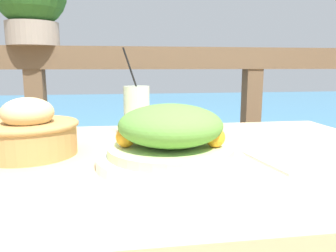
{
  "coord_description": "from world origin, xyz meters",
  "views": [
    {
      "loc": [
        -0.13,
        -0.71,
        0.94
      ],
      "look_at": [
        -0.02,
        0.03,
        0.8
      ],
      "focal_mm": 35.0,
      "sensor_mm": 36.0,
      "label": 1
    }
  ],
  "objects": [
    {
      "name": "fork",
      "position": [
        0.17,
        -0.09,
        0.74
      ],
      "size": [
        0.04,
        0.18,
        0.0
      ],
      "color": "silver",
      "rests_on": "patio_table"
    },
    {
      "name": "bread_basket",
      "position": [
        -0.33,
        0.05,
        0.79
      ],
      "size": [
        0.22,
        0.22,
        0.13
      ],
      "color": "#AD7F47",
      "rests_on": "patio_table"
    },
    {
      "name": "railing_fence",
      "position": [
        0.0,
        0.67,
        0.73
      ],
      "size": [
        2.8,
        0.08,
        1.01
      ],
      "color": "brown",
      "rests_on": "ground_plane"
    },
    {
      "name": "drink_glass",
      "position": [
        -0.08,
        0.2,
        0.81
      ],
      "size": [
        0.07,
        0.07,
        0.25
      ],
      "color": "beige",
      "rests_on": "patio_table"
    },
    {
      "name": "patio_table",
      "position": [
        0.0,
        0.0,
        0.64
      ],
      "size": [
        1.11,
        0.76,
        0.74
      ],
      "color": "tan",
      "rests_on": "ground_plane"
    },
    {
      "name": "sea_backdrop",
      "position": [
        0.0,
        3.17,
        0.22
      ],
      "size": [
        12.0,
        4.0,
        0.45
      ],
      "color": "teal",
      "rests_on": "ground_plane"
    },
    {
      "name": "salad_plate",
      "position": [
        -0.03,
        -0.07,
        0.79
      ],
      "size": [
        0.3,
        0.3,
        0.12
      ],
      "color": "white",
      "rests_on": "patio_table"
    }
  ]
}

